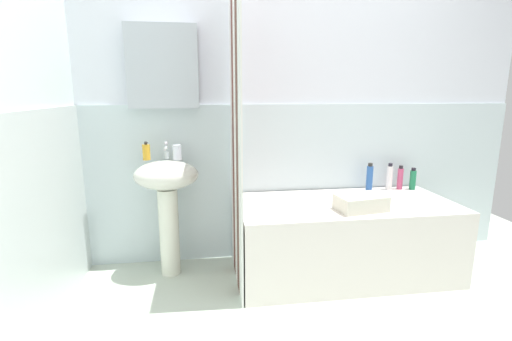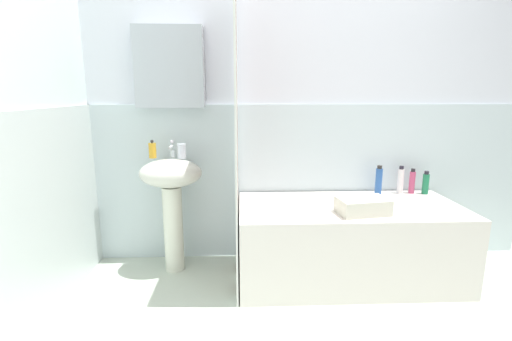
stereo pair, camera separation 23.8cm
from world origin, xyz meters
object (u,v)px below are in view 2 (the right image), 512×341
Objects in this scene: sink at (172,190)px; lotion_bottle at (426,183)px; towel_folded at (363,206)px; soap_dispenser at (152,150)px; toothbrush_cup at (182,151)px; body_wash_bottle at (379,181)px; shampoo_bottle at (400,180)px; conditioner_bottle at (412,182)px; bathtub at (348,241)px.

lotion_bottle is (1.89, 0.09, 0.01)m from sink.
lotion_bottle is 0.56× the size of towel_folded.
soap_dispenser is 0.21m from toothbrush_cup.
body_wash_bottle is at bearing 3.83° from sink.
lotion_bottle is 0.19m from shampoo_bottle.
conditioner_bottle is (1.80, 0.12, 0.01)m from sink.
lotion_bottle reaches higher than towel_folded.
towel_folded reaches higher than bathtub.
bathtub is at bearing -137.54° from body_wash_bottle.
shampoo_bottle is (-0.18, 0.03, 0.02)m from lotion_bottle.
bathtub is 7.92× the size of conditioner_bottle.
soap_dispenser is 0.09× the size of bathtub.
shampoo_bottle is at bearing 31.42° from bathtub.
shampoo_bottle reaches higher than bathtub.
toothbrush_cup reaches higher than towel_folded.
sink reaches higher than conditioner_bottle.
shampoo_bottle is (-0.09, 0.00, 0.01)m from conditioner_bottle.
soap_dispenser reaches higher than bathtub.
soap_dispenser is at bearing -178.37° from conditioner_bottle.
towel_folded is at bearing -81.08° from bathtub.
body_wash_bottle reaches higher than towel_folded.
towel_folded is (1.27, -0.35, -0.03)m from sink.
towel_folded is (1.19, -0.39, -0.30)m from toothbrush_cup.
sink is 3.76× the size of body_wash_bottle.
conditioner_bottle is at bearing 1.63° from soap_dispenser.
toothbrush_cup is 0.49× the size of shampoo_bottle.
sink is 0.29m from toothbrush_cup.
sink is at bearing 164.64° from towel_folded.
body_wash_bottle is (-0.18, -0.02, 0.00)m from shampoo_bottle.
lotion_bottle is 0.83× the size of shampoo_bottle.
soap_dispenser is 2.04m from lotion_bottle.
sink is 1.30m from bathtub.
soap_dispenser is (-0.13, 0.06, 0.28)m from sink.
shampoo_bottle is 0.18m from body_wash_bottle.
towel_folded is (1.40, -0.41, -0.30)m from soap_dispenser.
lotion_bottle is (0.66, 0.26, 0.35)m from bathtub.
sink is 2.66× the size of towel_folded.
soap_dispenser is 0.42× the size of towel_folded.
soap_dispenser reaches higher than conditioner_bottle.
lotion_bottle is at bearing -13.87° from conditioner_bottle.
conditioner_bottle is 0.27m from body_wash_bottle.
body_wash_bottle is (1.46, 0.06, -0.24)m from toothbrush_cup.
body_wash_bottle reaches higher than lotion_bottle.
towel_folded is (-0.44, -0.47, -0.05)m from shampoo_bottle.
sink is 1.54m from body_wash_bottle.
sink is 1.31m from towel_folded.
towel_folded is (-0.27, -0.45, -0.05)m from body_wash_bottle.
soap_dispenser is 0.62× the size of shampoo_bottle.
sink is at bearing -176.17° from body_wash_bottle.
bathtub is 8.59× the size of lotion_bottle.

